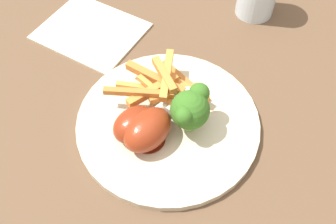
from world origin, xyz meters
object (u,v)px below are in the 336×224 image
at_px(dining_table, 122,153).
at_px(dinner_plate, 168,122).
at_px(chicken_drumstick_near, 138,123).
at_px(chicken_drumstick_far, 150,128).
at_px(broccoli_floret_front, 190,109).
at_px(carrot_fries_pile, 163,86).

relative_size(dining_table, dinner_plate, 4.47).
height_order(chicken_drumstick_near, chicken_drumstick_far, chicken_drumstick_far).
height_order(dinner_plate, broccoli_floret_front, broccoli_floret_front).
distance_m(carrot_fries_pile, chicken_drumstick_near, 0.07).
relative_size(chicken_drumstick_near, chicken_drumstick_far, 0.89).
distance_m(carrot_fries_pile, chicken_drumstick_far, 0.08).
bearing_deg(carrot_fries_pile, dining_table, -167.26).
height_order(broccoli_floret_front, carrot_fries_pile, broccoli_floret_front).
bearing_deg(carrot_fries_pile, chicken_drumstick_near, -124.61).
bearing_deg(carrot_fries_pile, dinner_plate, -87.97).
bearing_deg(chicken_drumstick_far, broccoli_floret_front, 11.31).
distance_m(broccoli_floret_front, chicken_drumstick_far, 0.06).
distance_m(dining_table, broccoli_floret_front, 0.21).
bearing_deg(chicken_drumstick_near, dining_table, 128.88).
relative_size(carrot_fries_pile, chicken_drumstick_far, 1.29).
bearing_deg(chicken_drumstick_far, carrot_fries_pile, 70.19).
distance_m(broccoli_floret_front, carrot_fries_pile, 0.07).
height_order(dining_table, chicken_drumstick_near, chicken_drumstick_near).
distance_m(chicken_drumstick_near, chicken_drumstick_far, 0.02).
bearing_deg(carrot_fries_pile, broccoli_floret_front, -63.92).
distance_m(dining_table, chicken_drumstick_near, 0.16).
bearing_deg(chicken_drumstick_near, chicken_drumstick_far, -34.53).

